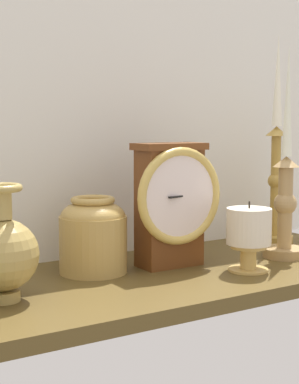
{
  "coord_description": "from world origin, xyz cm",
  "views": [
    {
      "loc": [
        -52.02,
        -84.76,
        25.61
      ],
      "look_at": [
        1.19,
        0.0,
        14.0
      ],
      "focal_mm": 56.54,
      "sensor_mm": 36.0,
      "label": 1
    }
  ],
  "objects_px": {
    "candlestick_tall_left": "(285,195)",
    "brass_vase_jar": "(93,234)",
    "mantel_clock": "(172,202)",
    "brass_vase_bulbous": "(3,252)",
    "pillar_candle_front": "(249,233)",
    "candlestick_tall_center": "(276,171)"
  },
  "relations": [
    {
      "from": "mantel_clock",
      "to": "brass_vase_bulbous",
      "type": "height_order",
      "value": "mantel_clock"
    },
    {
      "from": "mantel_clock",
      "to": "candlestick_tall_left",
      "type": "height_order",
      "value": "candlestick_tall_left"
    },
    {
      "from": "brass_vase_bulbous",
      "to": "brass_vase_jar",
      "type": "bearing_deg",
      "value": 23.87
    },
    {
      "from": "candlestick_tall_center",
      "to": "pillar_candle_front",
      "type": "height_order",
      "value": "candlestick_tall_center"
    },
    {
      "from": "brass_vase_bulbous",
      "to": "pillar_candle_front",
      "type": "distance_m",
      "value": 0.42
    },
    {
      "from": "pillar_candle_front",
      "to": "mantel_clock",
      "type": "bearing_deg",
      "value": 134.16
    },
    {
      "from": "candlestick_tall_left",
      "to": "brass_vase_jar",
      "type": "distance_m",
      "value": 0.38
    },
    {
      "from": "candlestick_tall_left",
      "to": "brass_vase_bulbous",
      "type": "height_order",
      "value": "candlestick_tall_left"
    },
    {
      "from": "mantel_clock",
      "to": "brass_vase_jar",
      "type": "distance_m",
      "value": 0.15
    },
    {
      "from": "mantel_clock",
      "to": "brass_vase_jar",
      "type": "height_order",
      "value": "mantel_clock"
    },
    {
      "from": "brass_vase_bulbous",
      "to": "pillar_candle_front",
      "type": "bearing_deg",
      "value": -6.9
    },
    {
      "from": "candlestick_tall_center",
      "to": "pillar_candle_front",
      "type": "xyz_separation_m",
      "value": [
        -0.21,
        -0.15,
        -0.09
      ]
    },
    {
      "from": "candlestick_tall_left",
      "to": "brass_vase_jar",
      "type": "bearing_deg",
      "value": 166.41
    },
    {
      "from": "brass_vase_bulbous",
      "to": "candlestick_tall_left",
      "type": "bearing_deg",
      "value": -0.58
    },
    {
      "from": "brass_vase_jar",
      "to": "pillar_candle_front",
      "type": "xyz_separation_m",
      "value": [
        0.23,
        -0.13,
        -0.0
      ]
    },
    {
      "from": "candlestick_tall_left",
      "to": "brass_vase_jar",
      "type": "height_order",
      "value": "candlestick_tall_left"
    },
    {
      "from": "pillar_candle_front",
      "to": "brass_vase_bulbous",
      "type": "bearing_deg",
      "value": 173.1
    },
    {
      "from": "brass_vase_bulbous",
      "to": "brass_vase_jar",
      "type": "xyz_separation_m",
      "value": [
        0.19,
        0.08,
        -0.0
      ]
    },
    {
      "from": "mantel_clock",
      "to": "pillar_candle_front",
      "type": "distance_m",
      "value": 0.14
    },
    {
      "from": "candlestick_tall_left",
      "to": "pillar_candle_front",
      "type": "bearing_deg",
      "value": -160.85
    },
    {
      "from": "pillar_candle_front",
      "to": "candlestick_tall_center",
      "type": "bearing_deg",
      "value": 36.41
    },
    {
      "from": "mantel_clock",
      "to": "candlestick_tall_left",
      "type": "xyz_separation_m",
      "value": [
        0.22,
        -0.05,
        0.0
      ]
    }
  ]
}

